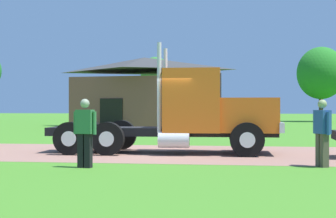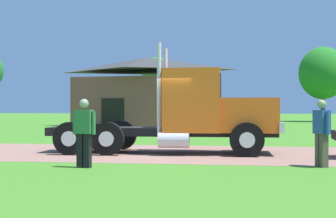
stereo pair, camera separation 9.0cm
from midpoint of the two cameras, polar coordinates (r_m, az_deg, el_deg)
ground_plane at (r=17.51m, az=-0.97°, el=-4.93°), size 200.00×200.00×0.00m
dirt_track at (r=17.51m, az=-0.97°, el=-4.92°), size 120.00×6.73×0.01m
truck_foreground_white at (r=17.34m, az=3.13°, el=-0.56°), size 7.96×2.80×3.68m
visitor_walking_mid at (r=13.39m, az=-9.18°, el=-2.34°), size 0.63×0.32×1.79m
visitor_by_barrel at (r=13.96m, az=16.99°, el=-2.26°), size 0.42×0.62×1.77m
shed_building at (r=40.37m, az=-2.43°, el=1.76°), size 11.31×8.15×5.49m
tree_mid at (r=55.23m, az=-1.18°, el=3.97°), size 3.20×3.20×6.99m
tree_right at (r=56.32m, az=17.00°, el=3.86°), size 5.03×5.03×7.92m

